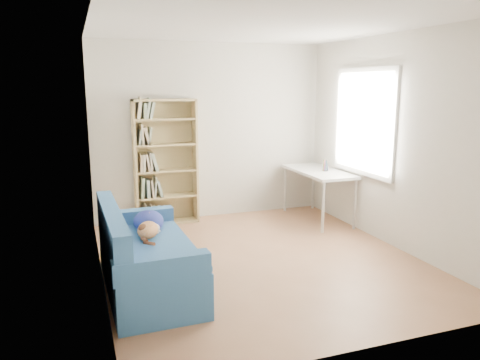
% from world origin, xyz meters
% --- Properties ---
extents(ground, '(4.00, 4.00, 0.00)m').
position_xyz_m(ground, '(0.00, 0.00, 0.00)').
color(ground, '#8B5C3F').
rests_on(ground, ground).
extents(room_shell, '(3.54, 4.04, 2.62)m').
position_xyz_m(room_shell, '(0.10, 0.03, 1.64)').
color(room_shell, silver).
rests_on(room_shell, ground).
extents(sofa, '(0.85, 1.72, 0.84)m').
position_xyz_m(sofa, '(-1.37, -0.34, 0.32)').
color(sofa, '#255084').
rests_on(sofa, ground).
extents(bookshelf, '(0.90, 0.28, 1.79)m').
position_xyz_m(bookshelf, '(-0.72, 1.85, 0.83)').
color(bookshelf, tan).
rests_on(bookshelf, ground).
extents(desk, '(0.60, 1.31, 0.75)m').
position_xyz_m(desk, '(1.43, 1.26, 0.68)').
color(desk, silver).
rests_on(desk, ground).
extents(pen_cup, '(0.09, 0.09, 0.17)m').
position_xyz_m(pen_cup, '(1.50, 1.20, 0.81)').
color(pen_cup, white).
rests_on(pen_cup, desk).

